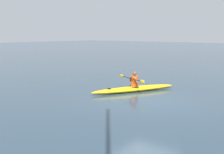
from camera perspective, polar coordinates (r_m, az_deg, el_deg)
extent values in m
plane|color=#283D4C|center=(12.53, 6.70, -4.85)|extent=(160.00, 160.00, 0.00)
ellipsoid|color=#EAB214|center=(14.59, 4.46, -2.36)|extent=(2.51, 4.56, 0.27)
torus|color=black|center=(14.56, 4.37, -1.92)|extent=(0.75, 0.75, 0.04)
cylinder|color=black|center=(13.92, -0.57, -2.35)|extent=(0.18, 0.18, 0.02)
cylinder|color=#E04C14|center=(14.53, 4.51, -0.78)|extent=(0.34, 0.34, 0.54)
sphere|color=brown|center=(14.47, 4.53, 0.71)|extent=(0.21, 0.21, 0.21)
cylinder|color=black|center=(14.41, 3.83, -0.32)|extent=(1.92, 0.89, 0.03)
ellipsoid|color=gold|center=(13.52, 6.04, -0.94)|extent=(0.38, 0.20, 0.17)
ellipsoid|color=gold|center=(15.31, 1.89, 0.23)|extent=(0.38, 0.20, 0.17)
cylinder|color=brown|center=(14.25, 4.79, -0.67)|extent=(0.32, 0.15, 0.34)
cylinder|color=brown|center=(14.71, 3.71, -0.37)|extent=(0.24, 0.27, 0.34)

